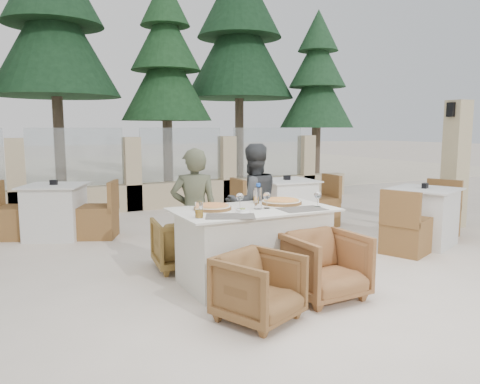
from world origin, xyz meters
name	(u,v)px	position (x,y,z in m)	size (l,w,h in m)	color
ground	(251,284)	(0.00, 0.00, 0.00)	(80.00, 80.00, 0.00)	silver
sand_patch	(71,171)	(0.00, 14.00, 0.01)	(30.00, 16.00, 0.01)	#F5E6C8
perimeter_wall_far	(132,169)	(0.00, 4.80, 0.80)	(10.00, 0.34, 1.60)	#CDB890
lantern_pillar	(455,164)	(4.20, 1.00, 1.00)	(0.34, 0.34, 2.00)	#CABB8E
pine_mid_left	(55,52)	(-1.00, 7.50, 3.25)	(2.86, 2.86, 6.50)	#193C21
pine_centre	(167,90)	(1.50, 7.20, 2.50)	(2.20, 2.20, 5.00)	#1F4A25
pine_mid_right	(239,61)	(3.80, 7.80, 3.40)	(2.99, 2.99, 6.80)	#193D21
pine_far_right	(317,102)	(5.50, 6.50, 2.25)	(1.98, 1.98, 4.50)	#214A29
dining_table	(253,246)	(0.04, 0.03, 0.39)	(1.60, 0.90, 0.77)	silver
placemat_near_left	(230,216)	(-0.35, -0.25, 0.77)	(0.45, 0.30, 0.00)	#5A544D
placemat_near_right	(302,209)	(0.45, -0.23, 0.77)	(0.45, 0.30, 0.00)	#605A52
pizza_left	(213,207)	(-0.35, 0.15, 0.79)	(0.37, 0.37, 0.05)	#CE4B1C
pizza_right	(281,201)	(0.45, 0.15, 0.80)	(0.43, 0.43, 0.06)	orange
water_bottle	(258,196)	(0.07, -0.02, 0.90)	(0.08, 0.08, 0.26)	silver
wine_glass_centre	(240,200)	(-0.10, 0.05, 0.86)	(0.08, 0.08, 0.18)	silver
wine_glass_near	(267,199)	(0.17, -0.03, 0.86)	(0.08, 0.08, 0.18)	white
wine_glass_corner	(318,198)	(0.67, -0.19, 0.86)	(0.08, 0.08, 0.18)	silver
beer_glass_left	(199,210)	(-0.63, -0.18, 0.84)	(0.07, 0.07, 0.15)	gold
beer_glass_right	(257,196)	(0.24, 0.31, 0.84)	(0.07, 0.07, 0.14)	gold
olive_dish	(243,210)	(-0.16, -0.12, 0.79)	(0.11, 0.11, 0.04)	white
armchair_far_left	(182,243)	(-0.44, 0.83, 0.29)	(0.61, 0.63, 0.57)	olive
armchair_far_right	(261,241)	(0.45, 0.58, 0.27)	(0.57, 0.59, 0.54)	olive
armchair_near_left	(259,288)	(-0.37, -0.83, 0.28)	(0.60, 0.61, 0.56)	brown
armchair_near_right	(324,265)	(0.43, -0.65, 0.31)	(0.66, 0.68, 0.62)	brown
diner_left	(194,213)	(-0.41, 0.51, 0.68)	(0.50, 0.33, 1.37)	#464A36
diner_right	(253,203)	(0.41, 0.72, 0.70)	(0.68, 0.53, 1.39)	#3A3D40
bg_table_a	(55,211)	(-1.56, 3.04, 0.39)	(1.64, 0.82, 0.77)	silver
bg_table_b	(287,204)	(1.75, 2.07, 0.39)	(1.64, 0.82, 0.77)	white
bg_table_c	(423,217)	(2.84, 0.37, 0.39)	(1.64, 0.82, 0.77)	silver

